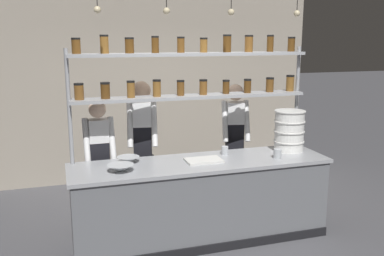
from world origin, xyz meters
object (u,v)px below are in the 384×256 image
serving_cup_front (277,154)px  chef_left (100,158)px  container_stack (289,131)px  serving_cup_by_board (225,150)px  cutting_board (204,160)px  spice_shelf_unit (192,79)px  prep_bowl_near_left (121,168)px  prep_bowl_center_front (128,160)px  chef_center (142,141)px  chef_right (235,138)px

serving_cup_front → chef_left: bearing=159.0°
container_stack → serving_cup_front: size_ratio=4.50×
chef_left → serving_cup_by_board: chef_left is taller
cutting_board → serving_cup_front: bearing=-9.1°
spice_shelf_unit → cutting_board: 0.94m
spice_shelf_unit → container_stack: (1.17, -0.20, -0.64)m
prep_bowl_near_left → prep_bowl_center_front: (0.13, 0.30, -0.00)m
prep_bowl_near_left → serving_cup_by_board: 1.29m
chef_center → container_stack: 1.78m
chef_right → container_stack: chef_right is taller
spice_shelf_unit → chef_center: size_ratio=1.58×
chef_left → chef_center: (0.53, 0.09, 0.14)m
chef_left → prep_bowl_center_front: bearing=-57.0°
prep_bowl_near_left → serving_cup_by_board: bearing=13.1°
prep_bowl_center_front → chef_right: bearing=20.9°
spice_shelf_unit → prep_bowl_near_left: 1.31m
chef_left → chef_right: size_ratio=0.93×
cutting_board → prep_bowl_center_front: prep_bowl_center_front is taller
chef_right → prep_bowl_center_front: bearing=-146.8°
spice_shelf_unit → chef_right: bearing=30.7°
prep_bowl_near_left → serving_cup_front: size_ratio=2.52×
chef_right → serving_cup_front: chef_right is taller
chef_left → cutting_board: 1.24m
prep_bowl_near_left → serving_cup_front: serving_cup_front is taller
chef_right → prep_bowl_near_left: size_ratio=6.09×
container_stack → prep_bowl_near_left: 2.09m
container_stack → serving_cup_front: (-0.30, -0.27, -0.19)m
spice_shelf_unit → chef_center: (-0.52, 0.35, -0.78)m
chef_center → container_stack: chef_center is taller
chef_left → cutting_board: size_ratio=3.91×
prep_bowl_center_front → serving_cup_front: bearing=-11.6°
container_stack → serving_cup_by_board: container_stack is taller
cutting_board → serving_cup_front: serving_cup_front is taller
cutting_board → chef_center: bearing=128.4°
chef_center → prep_bowl_center_front: bearing=-107.4°
serving_cup_front → cutting_board: bearing=170.9°
chef_left → prep_bowl_center_front: size_ratio=6.36×
serving_cup_front → spice_shelf_unit: bearing=151.3°
prep_bowl_center_front → serving_cup_front: 1.68m
cutting_board → serving_cup_by_board: serving_cup_by_board is taller
chef_center → chef_left: bearing=-160.3°
chef_center → serving_cup_front: bearing=-21.0°
chef_left → serving_cup_by_board: 1.47m
spice_shelf_unit → cutting_board: bearing=-84.7°
chef_left → cutting_board: (1.08, -0.60, 0.04)m
container_stack → serving_cup_front: bearing=-137.5°
container_stack → chef_right: bearing=124.2°
serving_cup_front → serving_cup_by_board: 0.61m
container_stack → prep_bowl_center_front: bearing=178.1°
chef_right → cutting_board: (-0.70, -0.78, -0.03)m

